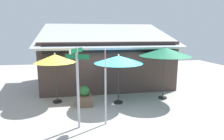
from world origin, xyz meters
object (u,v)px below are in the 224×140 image
object	(u,v)px
patio_umbrella_mustard_left	(55,59)
sidewalk_planter	(85,97)
stop_sign	(105,72)
patio_umbrella_forest_green_right	(165,52)
patio_umbrella_teal_center	(119,60)
street_sign_post	(78,80)

from	to	relation	value
patio_umbrella_mustard_left	sidewalk_planter	size ratio (longest dim) A/B	2.59
stop_sign	patio_umbrella_forest_green_right	xyz separation A→B (m)	(3.48, 2.43, 0.44)
stop_sign	patio_umbrella_teal_center	distance (m)	2.35
patio_umbrella_teal_center	sidewalk_planter	distance (m)	2.49
sidewalk_planter	patio_umbrella_mustard_left	bearing A→B (deg)	155.11
street_sign_post	patio_umbrella_teal_center	distance (m)	3.02
street_sign_post	stop_sign	distance (m)	1.06
patio_umbrella_mustard_left	patio_umbrella_forest_green_right	bearing A→B (deg)	-3.55
stop_sign	patio_umbrella_forest_green_right	bearing A→B (deg)	34.86
sidewalk_planter	patio_umbrella_teal_center	bearing A→B (deg)	0.30
patio_umbrella_mustard_left	patio_umbrella_teal_center	world-z (taller)	patio_umbrella_mustard_left
patio_umbrella_teal_center	sidewalk_planter	bearing A→B (deg)	-179.70
street_sign_post	patio_umbrella_forest_green_right	size ratio (longest dim) A/B	1.06
street_sign_post	sidewalk_planter	world-z (taller)	street_sign_post
street_sign_post	sidewalk_planter	xyz separation A→B (m)	(0.28, 2.24, -1.45)
patio_umbrella_forest_green_right	sidewalk_planter	bearing A→B (deg)	-176.04
street_sign_post	sidewalk_planter	distance (m)	2.69
patio_umbrella_mustard_left	patio_umbrella_teal_center	size ratio (longest dim) A/B	1.02
stop_sign	patio_umbrella_forest_green_right	size ratio (longest dim) A/B	1.05
patio_umbrella_forest_green_right	sidewalk_planter	xyz separation A→B (m)	(-4.23, -0.29, -2.13)
stop_sign	patio_umbrella_mustard_left	xyz separation A→B (m)	(-2.13, 2.78, 0.17)
street_sign_post	patio_umbrella_teal_center	bearing A→B (deg)	48.75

